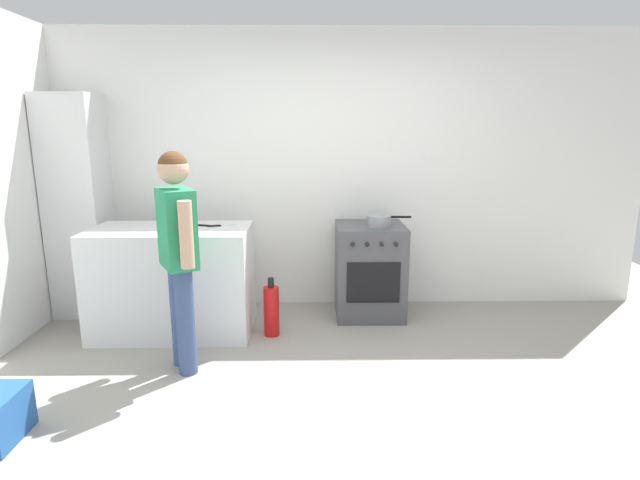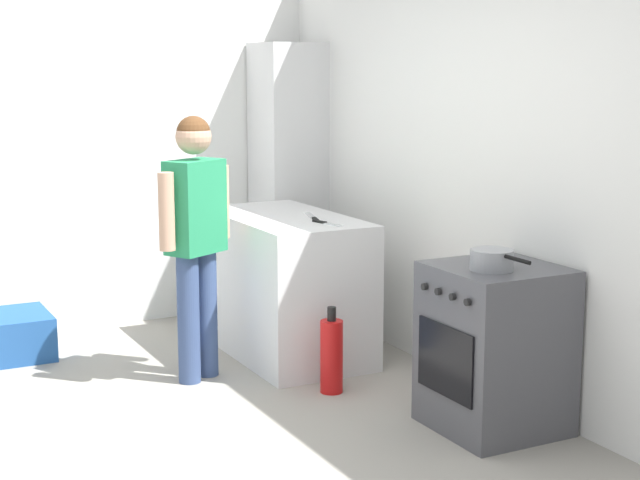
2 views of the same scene
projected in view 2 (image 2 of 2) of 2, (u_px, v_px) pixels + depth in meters
ground_plane at (178, 459)px, 4.65m from camera, size 8.00×8.00×0.00m
back_wall at (516, 167)px, 5.30m from camera, size 6.00×0.10×2.60m
side_wall_left at (105, 143)px, 6.87m from camera, size 0.10×3.10×2.60m
counter_unit at (285, 285)px, 6.29m from camera, size 1.30×0.70×0.90m
oven_left at (495, 348)px, 4.98m from camera, size 0.61×0.62×0.85m
pot at (492, 260)px, 4.80m from camera, size 0.39×0.21×0.10m
knife_utility at (326, 223)px, 5.89m from camera, size 0.25×0.09×0.01m
knife_bread at (312, 217)px, 6.13m from camera, size 0.34×0.13×0.01m
person at (196, 227)px, 5.68m from camera, size 0.34×0.51×1.56m
fire_extinguisher at (332, 355)px, 5.56m from camera, size 0.13×0.13×0.50m
recycling_crate_lower at (21, 334)px, 6.28m from camera, size 0.52×0.36×0.28m
larder_cabinet at (288, 180)px, 7.24m from camera, size 0.48×0.44×2.00m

